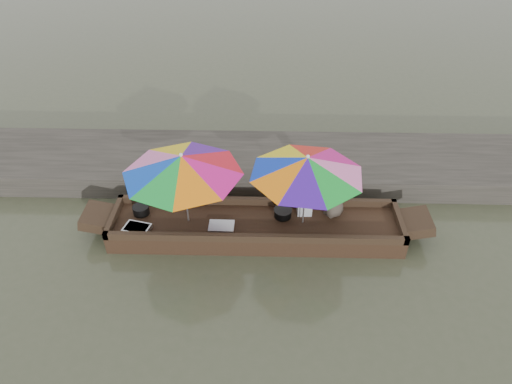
{
  "coord_description": "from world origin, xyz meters",
  "views": [
    {
      "loc": [
        0.17,
        -6.73,
        6.18
      ],
      "look_at": [
        0.0,
        0.1,
        1.0
      ],
      "focal_mm": 32.0,
      "sensor_mm": 36.0,
      "label": 1
    }
  ],
  "objects_px": {
    "umbrella_bow": "(185,189)",
    "umbrella_stern": "(305,191)",
    "vendor": "(336,192)",
    "tray_crayfish": "(137,229)",
    "tray_scallop": "(221,226)",
    "boat_hull": "(256,228)",
    "supply_bag": "(305,208)",
    "cooking_pot": "(141,210)",
    "charcoal_grill": "(283,213)"
  },
  "relations": [
    {
      "from": "boat_hull",
      "to": "vendor",
      "type": "height_order",
      "value": "vendor"
    },
    {
      "from": "cooking_pot",
      "to": "umbrella_stern",
      "type": "distance_m",
      "value": 3.28
    },
    {
      "from": "cooking_pot",
      "to": "charcoal_grill",
      "type": "distance_m",
      "value": 2.81
    },
    {
      "from": "cooking_pot",
      "to": "umbrella_bow",
      "type": "relative_size",
      "value": 0.15
    },
    {
      "from": "boat_hull",
      "to": "umbrella_stern",
      "type": "bearing_deg",
      "value": 0.0
    },
    {
      "from": "supply_bag",
      "to": "umbrella_bow",
      "type": "relative_size",
      "value": 0.13
    },
    {
      "from": "umbrella_bow",
      "to": "tray_scallop",
      "type": "bearing_deg",
      "value": -16.14
    },
    {
      "from": "boat_hull",
      "to": "charcoal_grill",
      "type": "relative_size",
      "value": 16.62
    },
    {
      "from": "boat_hull",
      "to": "supply_bag",
      "type": "height_order",
      "value": "supply_bag"
    },
    {
      "from": "umbrella_stern",
      "to": "tray_scallop",
      "type": "bearing_deg",
      "value": -173.01
    },
    {
      "from": "vendor",
      "to": "tray_crayfish",
      "type": "bearing_deg",
      "value": -33.51
    },
    {
      "from": "tray_scallop",
      "to": "supply_bag",
      "type": "xyz_separation_m",
      "value": [
        1.61,
        0.47,
        0.1
      ]
    },
    {
      "from": "supply_bag",
      "to": "umbrella_stern",
      "type": "relative_size",
      "value": 0.13
    },
    {
      "from": "boat_hull",
      "to": "vendor",
      "type": "bearing_deg",
      "value": 10.23
    },
    {
      "from": "charcoal_grill",
      "to": "umbrella_bow",
      "type": "xyz_separation_m",
      "value": [
        -1.84,
        -0.17,
        0.7
      ]
    },
    {
      "from": "tray_crayfish",
      "to": "supply_bag",
      "type": "bearing_deg",
      "value": 10.49
    },
    {
      "from": "supply_bag",
      "to": "cooking_pot",
      "type": "bearing_deg",
      "value": -178.57
    },
    {
      "from": "cooking_pot",
      "to": "umbrella_stern",
      "type": "xyz_separation_m",
      "value": [
        3.2,
        -0.2,
        0.69
      ]
    },
    {
      "from": "supply_bag",
      "to": "umbrella_bow",
      "type": "distance_m",
      "value": 2.38
    },
    {
      "from": "tray_crayfish",
      "to": "charcoal_grill",
      "type": "relative_size",
      "value": 1.43
    },
    {
      "from": "supply_bag",
      "to": "umbrella_bow",
      "type": "height_order",
      "value": "umbrella_bow"
    },
    {
      "from": "cooking_pot",
      "to": "tray_crayfish",
      "type": "xyz_separation_m",
      "value": [
        0.03,
        -0.51,
        -0.04
      ]
    },
    {
      "from": "boat_hull",
      "to": "tray_crayfish",
      "type": "bearing_deg",
      "value": -172.07
    },
    {
      "from": "tray_crayfish",
      "to": "vendor",
      "type": "relative_size",
      "value": 0.44
    },
    {
      "from": "tray_scallop",
      "to": "umbrella_stern",
      "type": "relative_size",
      "value": 0.23
    },
    {
      "from": "umbrella_bow",
      "to": "umbrella_stern",
      "type": "height_order",
      "value": "same"
    },
    {
      "from": "charcoal_grill",
      "to": "vendor",
      "type": "xyz_separation_m",
      "value": [
        1.0,
        0.1,
        0.47
      ]
    },
    {
      "from": "tray_scallop",
      "to": "umbrella_stern",
      "type": "distance_m",
      "value": 1.74
    },
    {
      "from": "tray_crayfish",
      "to": "vendor",
      "type": "xyz_separation_m",
      "value": [
        3.78,
        0.59,
        0.51
      ]
    },
    {
      "from": "tray_scallop",
      "to": "umbrella_stern",
      "type": "height_order",
      "value": "umbrella_stern"
    },
    {
      "from": "umbrella_bow",
      "to": "umbrella_stern",
      "type": "bearing_deg",
      "value": 0.0
    },
    {
      "from": "boat_hull",
      "to": "charcoal_grill",
      "type": "distance_m",
      "value": 0.61
    },
    {
      "from": "boat_hull",
      "to": "cooking_pot",
      "type": "relative_size",
      "value": 17.4
    },
    {
      "from": "tray_crayfish",
      "to": "supply_bag",
      "type": "distance_m",
      "value": 3.27
    },
    {
      "from": "charcoal_grill",
      "to": "vendor",
      "type": "height_order",
      "value": "vendor"
    },
    {
      "from": "umbrella_bow",
      "to": "charcoal_grill",
      "type": "bearing_deg",
      "value": 5.37
    },
    {
      "from": "charcoal_grill",
      "to": "umbrella_stern",
      "type": "distance_m",
      "value": 0.81
    },
    {
      "from": "charcoal_grill",
      "to": "umbrella_bow",
      "type": "bearing_deg",
      "value": -174.63
    },
    {
      "from": "boat_hull",
      "to": "umbrella_stern",
      "type": "relative_size",
      "value": 2.68
    },
    {
      "from": "boat_hull",
      "to": "cooking_pot",
      "type": "bearing_deg",
      "value": 175.03
    },
    {
      "from": "cooking_pot",
      "to": "tray_scallop",
      "type": "relative_size",
      "value": 0.67
    },
    {
      "from": "cooking_pot",
      "to": "umbrella_bow",
      "type": "height_order",
      "value": "umbrella_bow"
    },
    {
      "from": "vendor",
      "to": "umbrella_stern",
      "type": "xyz_separation_m",
      "value": [
        -0.62,
        -0.28,
        0.22
      ]
    },
    {
      "from": "tray_crayfish",
      "to": "charcoal_grill",
      "type": "bearing_deg",
      "value": 9.95
    },
    {
      "from": "tray_crayfish",
      "to": "umbrella_stern",
      "type": "distance_m",
      "value": 3.26
    },
    {
      "from": "umbrella_stern",
      "to": "umbrella_bow",
      "type": "bearing_deg",
      "value": 180.0
    },
    {
      "from": "tray_crayfish",
      "to": "umbrella_bow",
      "type": "bearing_deg",
      "value": 18.56
    },
    {
      "from": "charcoal_grill",
      "to": "boat_hull",
      "type": "bearing_deg",
      "value": -161.73
    },
    {
      "from": "umbrella_stern",
      "to": "vendor",
      "type": "bearing_deg",
      "value": 24.08
    },
    {
      "from": "cooking_pot",
      "to": "tray_scallop",
      "type": "bearing_deg",
      "value": -13.48
    }
  ]
}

